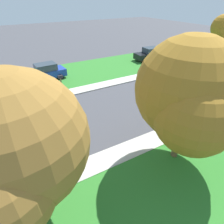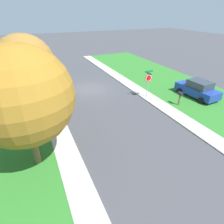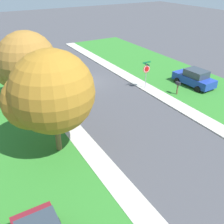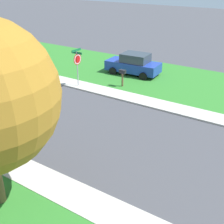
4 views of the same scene
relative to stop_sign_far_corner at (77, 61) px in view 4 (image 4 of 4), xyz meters
name	(u,v)px [view 4 (image 4 of 4)]	position (x,y,z in m)	size (l,w,h in m)	color
sidewalk_east	(78,197)	(9.20, 7.45, -1.84)	(1.40, 56.00, 0.10)	#B7B2A8
sidewalk_west	(176,109)	(-0.20, 7.45, -1.84)	(1.40, 56.00, 0.10)	#B7B2A8
lawn_west	(201,86)	(-4.90, 7.45, -1.85)	(8.00, 56.00, 0.08)	#2D7528
stop_sign_far_corner	(77,61)	(0.00, 0.00, 0.00)	(0.92, 0.92, 2.77)	#9E9EA3
car_blue_behind_trees	(134,64)	(-4.61, 1.96, -1.01)	(2.24, 4.40, 1.76)	#1E389E
mailbox	(123,74)	(-1.67, 2.73, -0.88)	(0.24, 0.48, 1.31)	brown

